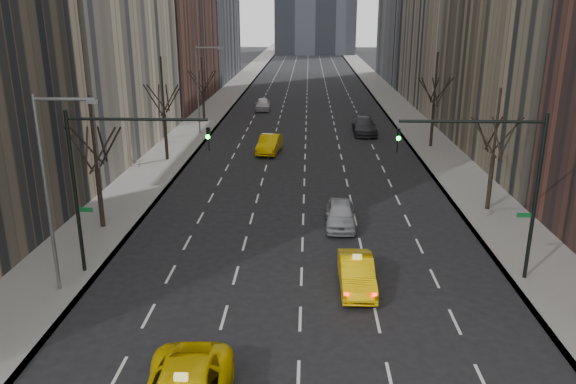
# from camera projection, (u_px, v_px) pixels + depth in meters

# --- Properties ---
(sidewalk_left) EXTENTS (4.50, 320.00, 0.15)m
(sidewalk_left) POSITION_uv_depth(u_px,v_px,m) (224.00, 99.00, 83.15)
(sidewalk_left) COLOR slate
(sidewalk_left) RESTS_ON ground
(sidewalk_right) EXTENTS (4.50, 320.00, 0.15)m
(sidewalk_right) POSITION_uv_depth(u_px,v_px,m) (390.00, 100.00, 82.30)
(sidewalk_right) COLOR slate
(sidewalk_right) RESTS_ON ground
(tree_lw_b) EXTENTS (3.36, 3.50, 7.82)m
(tree_lw_b) POSITION_uv_depth(u_px,v_px,m) (97.00, 169.00, 32.56)
(tree_lw_b) COLOR black
(tree_lw_b) RESTS_ON ground
(tree_lw_c) EXTENTS (3.36, 3.50, 8.74)m
(tree_lw_c) POSITION_uv_depth(u_px,v_px,m) (164.00, 115.00, 47.69)
(tree_lw_c) COLOR black
(tree_lw_c) RESTS_ON ground
(tree_lw_d) EXTENTS (3.36, 3.50, 7.36)m
(tree_lw_d) POSITION_uv_depth(u_px,v_px,m) (203.00, 92.00, 64.95)
(tree_lw_d) COLOR black
(tree_lw_d) RESTS_ON ground
(tree_rw_b) EXTENTS (3.36, 3.50, 7.82)m
(tree_rw_b) POSITION_uv_depth(u_px,v_px,m) (493.00, 156.00, 35.53)
(tree_rw_b) COLOR black
(tree_rw_b) RESTS_ON ground
(tree_rw_c) EXTENTS (3.36, 3.50, 8.74)m
(tree_rw_c) POSITION_uv_depth(u_px,v_px,m) (434.00, 105.00, 52.56)
(tree_rw_c) COLOR black
(tree_rw_c) RESTS_ON ground
(traffic_mast_left) EXTENTS (6.69, 0.39, 8.00)m
(traffic_mast_left) POSITION_uv_depth(u_px,v_px,m) (108.00, 167.00, 26.21)
(traffic_mast_left) COLOR black
(traffic_mast_left) RESTS_ON ground
(traffic_mast_right) EXTENTS (6.69, 0.39, 8.00)m
(traffic_mast_right) POSITION_uv_depth(u_px,v_px,m) (502.00, 171.00, 25.58)
(traffic_mast_right) COLOR black
(traffic_mast_right) RESTS_ON ground
(streetlight_near) EXTENTS (2.83, 0.22, 9.00)m
(streetlight_near) POSITION_uv_depth(u_px,v_px,m) (52.00, 176.00, 24.33)
(streetlight_near) COLOR slate
(streetlight_near) RESTS_ON ground
(streetlight_far) EXTENTS (2.83, 0.22, 9.00)m
(streetlight_far) POSITION_uv_depth(u_px,v_px,m) (201.00, 81.00, 57.62)
(streetlight_far) COLOR slate
(streetlight_far) RESTS_ON ground
(taxi_sedan) EXTENTS (1.61, 4.48, 1.47)m
(taxi_sedan) POSITION_uv_depth(u_px,v_px,m) (356.00, 273.00, 26.24)
(taxi_sedan) COLOR #FEC805
(taxi_sedan) RESTS_ON ground
(silver_sedan_ahead) EXTENTS (1.94, 4.52, 1.52)m
(silver_sedan_ahead) POSITION_uv_depth(u_px,v_px,m) (340.00, 214.00, 33.84)
(silver_sedan_ahead) COLOR #9DA0A4
(silver_sedan_ahead) RESTS_ON ground
(far_taxi) EXTENTS (2.29, 5.12, 1.63)m
(far_taxi) POSITION_uv_depth(u_px,v_px,m) (270.00, 144.00, 51.55)
(far_taxi) COLOR #E4B404
(far_taxi) RESTS_ON ground
(far_suv_grey) EXTENTS (2.43, 5.95, 1.73)m
(far_suv_grey) POSITION_uv_depth(u_px,v_px,m) (364.00, 126.00, 59.48)
(far_suv_grey) COLOR #2E2E33
(far_suv_grey) RESTS_ON ground
(far_car_white) EXTENTS (2.02, 4.76, 1.60)m
(far_car_white) POSITION_uv_depth(u_px,v_px,m) (263.00, 104.00, 73.75)
(far_car_white) COLOR silver
(far_car_white) RESTS_ON ground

